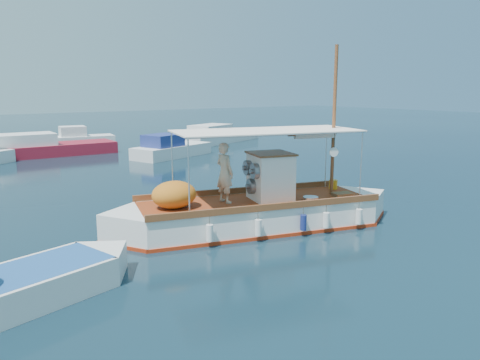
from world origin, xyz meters
TOP-DOWN VIEW (x-y plane):
  - ground at (0.00, 0.00)m, footprint 160.00×160.00m
  - fishing_caique at (-0.36, 0.41)m, footprint 9.93×4.66m
  - bg_boat_n at (-2.01, 22.42)m, footprint 9.10×2.95m
  - bg_boat_ne at (4.91, 16.82)m, footprint 6.22×4.02m
  - bg_boat_e at (12.20, 22.18)m, footprint 9.17×5.71m
  - bg_boat_far_n at (1.89, 26.83)m, footprint 5.10×2.64m

SIDE VIEW (x-z plane):
  - ground at x=0.00m, z-range 0.00..0.00m
  - bg_boat_n at x=-2.01m, z-range -0.41..1.39m
  - bg_boat_ne at x=4.91m, z-range -0.41..1.39m
  - bg_boat_e at x=12.20m, z-range -0.41..1.39m
  - bg_boat_far_n at x=1.89m, z-range -0.41..1.39m
  - fishing_caique at x=-0.36m, z-range -2.58..3.70m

